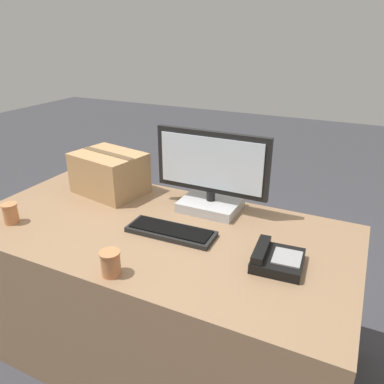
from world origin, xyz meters
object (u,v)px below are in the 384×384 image
(desk_phone, at_px, (276,259))
(cardboard_box, at_px, (109,173))
(paper_cup_right, at_px, (111,263))
(paper_cup_left, at_px, (11,213))
(monitor, at_px, (211,179))
(keyboard, at_px, (171,231))

(desk_phone, distance_m, cardboard_box, 1.06)
(desk_phone, height_order, paper_cup_right, paper_cup_right)
(paper_cup_left, distance_m, paper_cup_right, 0.69)
(desk_phone, bearing_deg, paper_cup_right, -152.94)
(cardboard_box, bearing_deg, paper_cup_right, -52.80)
(cardboard_box, bearing_deg, paper_cup_left, -111.20)
(monitor, height_order, paper_cup_left, monitor)
(monitor, distance_m, paper_cup_left, 0.97)
(desk_phone, xyz_separation_m, paper_cup_right, (-0.54, -0.33, 0.02))
(monitor, height_order, paper_cup_right, monitor)
(keyboard, distance_m, paper_cup_left, 0.77)
(monitor, relative_size, keyboard, 1.42)
(monitor, xyz_separation_m, desk_phone, (0.42, -0.34, -0.14))
(desk_phone, distance_m, paper_cup_right, 0.63)
(keyboard, relative_size, cardboard_box, 0.98)
(keyboard, distance_m, desk_phone, 0.48)
(paper_cup_right, distance_m, cardboard_box, 0.79)
(cardboard_box, bearing_deg, desk_phone, -16.54)
(cardboard_box, bearing_deg, monitor, 4.02)
(desk_phone, height_order, paper_cup_left, paper_cup_left)
(desk_phone, relative_size, paper_cup_left, 2.12)
(paper_cup_left, relative_size, paper_cup_right, 1.00)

